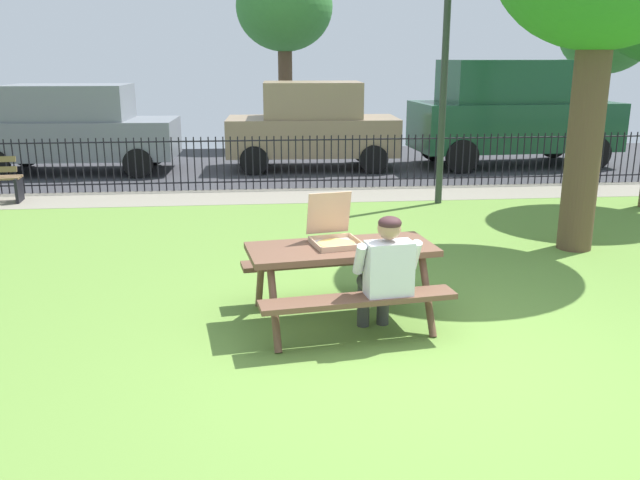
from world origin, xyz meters
name	(u,v)px	position (x,y,z in m)	size (l,w,h in m)	color
ground	(378,286)	(0.00, 1.89, -0.01)	(28.00, 11.78, 0.02)	olive
cobblestone_walkway	(328,195)	(0.00, 7.08, 0.00)	(28.00, 1.40, 0.01)	gray
street_asphalt	(311,164)	(0.00, 10.84, -0.01)	(28.00, 6.12, 0.01)	#38383D
picnic_table_foreground	(341,263)	(-0.56, 0.89, 0.60)	(1.99, 1.71, 0.79)	brown
pizza_box_open	(334,234)	(-0.62, 0.99, 0.86)	(0.53, 0.58, 0.49)	tan
adult_at_table	(385,271)	(-0.22, 0.43, 0.66)	(0.63, 0.63, 1.19)	#393939
iron_fence_streetside	(324,161)	(0.00, 7.78, 0.53)	(23.50, 0.03, 1.04)	black
lamp_post_walkway	(445,56)	(1.89, 6.18, 2.54)	(0.28, 0.28, 4.18)	#2D382D
parked_car_far_left	(75,127)	(-5.36, 10.21, 1.01)	(4.46, 2.04, 1.94)	gray
parked_car_left	(312,125)	(-0.02, 10.21, 1.01)	(3.96, 1.96, 1.98)	#977D5E
parked_car_center	(514,110)	(4.79, 10.21, 1.31)	(4.80, 2.28, 2.46)	#1B4B2E
far_tree_midleft	(284,9)	(-0.42, 14.64, 3.83)	(2.73, 2.73, 5.12)	brown
far_tree_center	(607,32)	(9.22, 14.64, 3.24)	(2.77, 2.77, 4.50)	brown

